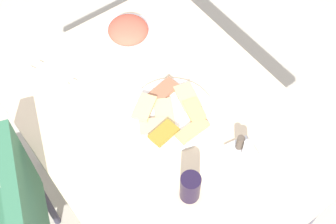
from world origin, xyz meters
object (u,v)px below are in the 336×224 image
(salad_plate_greens, at_px, (128,31))
(paper_napkin, at_px, (52,75))
(spoon, at_px, (48,77))
(condiment_caddy, at_px, (243,148))
(dining_table, at_px, (166,129))
(fork, at_px, (56,72))
(pide_platter, at_px, (172,113))
(soda_can, at_px, (190,187))

(salad_plate_greens, xyz_separation_m, paper_napkin, (0.00, 0.35, -0.02))
(spoon, xyz_separation_m, condiment_caddy, (-0.69, -0.38, 0.02))
(salad_plate_greens, distance_m, paper_napkin, 0.36)
(spoon, bearing_deg, dining_table, -174.14)
(salad_plate_greens, bearing_deg, fork, 89.56)
(pide_platter, distance_m, fork, 0.49)
(paper_napkin, distance_m, spoon, 0.02)
(pide_platter, bearing_deg, soda_can, 153.77)
(soda_can, bearing_deg, condiment_caddy, -86.08)
(soda_can, bearing_deg, dining_table, -21.62)
(spoon, relative_size, condiment_caddy, 1.74)
(soda_can, relative_size, condiment_caddy, 1.16)
(dining_table, height_order, spoon, spoon)
(soda_can, relative_size, paper_napkin, 0.87)
(soda_can, distance_m, paper_napkin, 0.72)
(condiment_caddy, bearing_deg, spoon, 29.11)
(dining_table, xyz_separation_m, pide_platter, (-0.00, -0.03, 0.09))
(pide_platter, distance_m, condiment_caddy, 0.29)
(pide_platter, distance_m, salad_plate_greens, 0.43)
(pide_platter, bearing_deg, salad_plate_greens, -12.47)
(fork, xyz_separation_m, condiment_caddy, (-0.69, -0.35, 0.02))
(pide_platter, relative_size, spoon, 1.70)
(soda_can, bearing_deg, fork, 8.35)
(dining_table, distance_m, fork, 0.48)
(pide_platter, distance_m, paper_napkin, 0.50)
(dining_table, xyz_separation_m, fork, (0.42, 0.22, 0.08))
(soda_can, distance_m, condiment_caddy, 0.25)
(paper_napkin, relative_size, fork, 0.75)
(pide_platter, distance_m, soda_can, 0.32)
(soda_can, relative_size, spoon, 0.67)
(condiment_caddy, bearing_deg, dining_table, 25.86)
(fork, bearing_deg, spoon, 68.56)
(fork, bearing_deg, salad_plate_greens, -111.88)
(pide_platter, height_order, soda_can, soda_can)
(paper_napkin, bearing_deg, condiment_caddy, -152.05)
(paper_napkin, distance_m, condiment_caddy, 0.78)
(condiment_caddy, bearing_deg, salad_plate_greens, 0.92)
(spoon, bearing_deg, paper_napkin, -115.23)
(salad_plate_greens, xyz_separation_m, soda_can, (-0.70, 0.23, 0.04))
(dining_table, distance_m, pide_platter, 0.10)
(pide_platter, height_order, salad_plate_greens, salad_plate_greens)
(salad_plate_greens, height_order, paper_napkin, salad_plate_greens)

